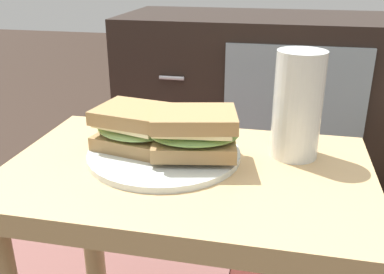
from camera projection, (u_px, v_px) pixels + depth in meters
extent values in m
cube|color=tan|center=(187.00, 177.00, 0.67)|extent=(0.56, 0.36, 0.04)
cylinder|color=tan|center=(92.00, 230.00, 0.94)|extent=(0.04, 0.04, 0.43)
cylinder|color=tan|center=(327.00, 261.00, 0.84)|extent=(0.04, 0.04, 0.43)
cube|color=black|center=(259.00, 97.00, 1.58)|extent=(0.96, 0.44, 0.58)
cube|color=#8C9EA8|center=(292.00, 117.00, 1.35)|extent=(0.43, 0.01, 0.44)
cylinder|color=silver|center=(172.00, 78.00, 1.38)|extent=(0.08, 0.01, 0.01)
cylinder|color=silver|center=(173.00, 142.00, 1.46)|extent=(0.08, 0.01, 0.01)
cube|color=#4C1E19|center=(105.00, 223.00, 1.34)|extent=(0.99, 0.75, 0.01)
cube|color=brown|center=(105.00, 221.00, 1.34)|extent=(0.81, 0.61, 0.00)
cylinder|color=silver|center=(164.00, 154.00, 0.70)|extent=(0.24, 0.24, 0.01)
cube|color=#9E7A4C|center=(136.00, 140.00, 0.71)|extent=(0.13, 0.12, 0.02)
ellipsoid|color=#8CB260|center=(135.00, 129.00, 0.71)|extent=(0.15, 0.13, 0.02)
cube|color=beige|center=(135.00, 122.00, 0.70)|extent=(0.13, 0.11, 0.01)
cube|color=#9E7A4C|center=(134.00, 114.00, 0.70)|extent=(0.13, 0.11, 0.02)
cube|color=#9E7A4C|center=(194.00, 146.00, 0.67)|extent=(0.14, 0.11, 0.02)
ellipsoid|color=#729E4C|center=(194.00, 134.00, 0.66)|extent=(0.15, 0.12, 0.02)
cube|color=beige|center=(194.00, 127.00, 0.66)|extent=(0.13, 0.10, 0.01)
cube|color=#9E7A4C|center=(194.00, 119.00, 0.65)|extent=(0.14, 0.12, 0.02)
cylinder|color=silver|center=(298.00, 105.00, 0.68)|extent=(0.08, 0.08, 0.17)
cylinder|color=orange|center=(297.00, 111.00, 0.68)|extent=(0.07, 0.07, 0.14)
cylinder|color=white|center=(302.00, 62.00, 0.65)|extent=(0.07, 0.07, 0.01)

